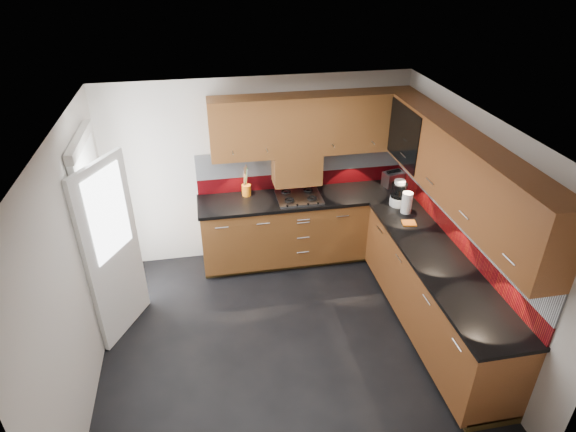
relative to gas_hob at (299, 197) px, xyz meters
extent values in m
cube|color=black|center=(-0.45, -1.47, -0.96)|extent=(4.00, 3.80, 0.02)
cube|color=white|center=(-0.45, -1.47, 1.50)|extent=(4.00, 3.80, 0.10)
cube|color=#BCB6AC|center=(-0.45, 0.37, 0.25)|extent=(4.00, 0.08, 2.64)
cube|color=#BCB6AC|center=(-0.45, -3.31, 0.25)|extent=(4.00, 0.08, 2.64)
cube|color=#BCB6AC|center=(-2.39, -1.47, 0.25)|extent=(0.08, 3.80, 2.64)
cube|color=#BCB6AC|center=(1.49, -1.47, 0.25)|extent=(0.08, 3.80, 2.64)
cube|color=brown|center=(0.10, 0.03, -0.48)|extent=(2.70, 0.60, 0.95)
cube|color=brown|center=(1.15, -1.57, -0.48)|extent=(0.60, 2.60, 0.95)
cube|color=#3E2D11|center=(0.10, 0.06, -0.90)|extent=(2.70, 0.54, 0.10)
cube|color=#3E2D11|center=(1.18, -1.57, -0.90)|extent=(0.54, 2.60, 0.10)
cube|color=black|center=(0.09, 0.02, -0.03)|extent=(2.72, 0.62, 0.04)
cube|color=black|center=(1.14, -1.59, -0.03)|extent=(0.62, 2.60, 0.04)
cube|color=maroon|center=(0.10, 0.32, 0.09)|extent=(2.70, 0.02, 0.20)
cube|color=#AFB4B8|center=(0.10, 0.32, 0.36)|extent=(2.70, 0.02, 0.34)
cube|color=maroon|center=(1.44, -1.27, 0.09)|extent=(0.02, 3.20, 0.20)
cube|color=#AFB4B8|center=(1.44, -1.27, 0.36)|extent=(0.02, 3.20, 0.34)
cube|color=brown|center=(0.20, 0.17, 0.89)|extent=(2.50, 0.33, 0.72)
cube|color=brown|center=(1.28, -1.43, 0.89)|extent=(0.33, 2.87, 0.72)
cube|color=silver|center=(0.05, -0.01, 0.68)|extent=(1.80, 0.01, 0.16)
cube|color=silver|center=(1.11, -1.47, 0.68)|extent=(0.01, 2.00, 0.16)
cube|color=brown|center=(0.00, 0.17, 0.33)|extent=(0.60, 0.33, 0.40)
cube|color=black|center=(1.11, -0.40, 0.89)|extent=(0.01, 0.80, 0.66)
cube|color=#FFD18C|center=(1.42, -0.40, 0.89)|extent=(0.01, 0.76, 0.64)
cube|color=black|center=(1.28, -0.40, 0.91)|extent=(0.29, 0.76, 0.01)
cylinder|color=black|center=(1.28, -0.65, 1.01)|extent=(0.07, 0.07, 0.16)
cylinder|color=black|center=(1.28, -0.50, 1.01)|extent=(0.07, 0.07, 0.16)
cylinder|color=white|center=(1.28, -0.35, 1.01)|extent=(0.07, 0.07, 0.16)
cylinder|color=black|center=(1.28, -0.20, 1.01)|extent=(0.07, 0.07, 0.16)
cube|color=white|center=(-2.31, -0.57, 0.07)|extent=(0.06, 0.95, 2.04)
cube|color=white|center=(-2.13, -0.92, 0.05)|extent=(0.42, 0.73, 1.98)
cube|color=white|center=(-2.10, -0.92, 0.50)|extent=(0.28, 0.50, 0.90)
cube|color=silver|center=(0.00, 0.01, 0.00)|extent=(0.56, 0.48, 0.02)
torus|color=black|center=(-0.14, -0.10, 0.02)|extent=(0.12, 0.12, 0.02)
torus|color=black|center=(0.14, -0.10, 0.02)|extent=(0.12, 0.12, 0.02)
torus|color=black|center=(-0.14, 0.13, 0.02)|extent=(0.12, 0.12, 0.02)
torus|color=black|center=(0.14, 0.13, 0.02)|extent=(0.12, 0.12, 0.02)
cube|color=black|center=(0.00, -0.22, 0.01)|extent=(0.42, 0.04, 0.02)
cylinder|color=orange|center=(-0.64, 0.19, 0.06)|extent=(0.12, 0.12, 0.14)
cylinder|color=brown|center=(-0.64, 0.21, 0.24)|extent=(0.06, 0.02, 0.29)
cylinder|color=brown|center=(-0.64, 0.21, 0.23)|extent=(0.05, 0.03, 0.27)
cylinder|color=brown|center=(-0.65, 0.21, 0.25)|extent=(0.05, 0.04, 0.31)
cylinder|color=brown|center=(-0.63, 0.21, 0.22)|extent=(0.04, 0.04, 0.25)
cylinder|color=brown|center=(-0.66, 0.20, 0.23)|extent=(0.03, 0.05, 0.28)
cube|color=silver|center=(1.29, 0.12, 0.08)|extent=(0.31, 0.23, 0.19)
cube|color=black|center=(1.29, 0.12, 0.18)|extent=(0.21, 0.07, 0.01)
cube|color=black|center=(1.29, 0.16, 0.18)|extent=(0.21, 0.07, 0.01)
cylinder|color=white|center=(1.15, -0.40, 0.04)|extent=(0.20, 0.20, 0.11)
cylinder|color=black|center=(1.15, -0.40, 0.18)|extent=(0.19, 0.19, 0.18)
cylinder|color=white|center=(1.15, -0.40, 0.30)|extent=(0.13, 0.13, 0.04)
cylinder|color=white|center=(1.17, -0.59, 0.11)|extent=(0.16, 0.16, 0.26)
cube|color=orange|center=(1.11, -0.85, -0.01)|extent=(0.18, 0.16, 0.02)
camera|label=1|loc=(-1.12, -5.24, 2.82)|focal=30.00mm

